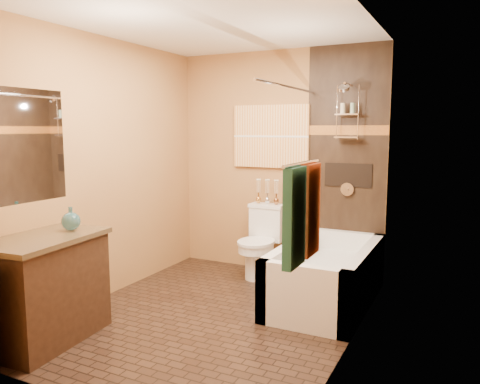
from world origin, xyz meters
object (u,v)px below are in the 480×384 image
Objects in this scene: toilet at (261,241)px; vanity at (45,288)px; bathtub at (326,280)px; sunset_painting at (271,136)px.

vanity is (-0.84, -2.21, 0.02)m from toilet.
bathtub is 1.01m from toilet.
vanity is at bearing -110.18° from toilet.
sunset_painting is at bearing 66.36° from vanity.
toilet is at bearing -90.00° from sunset_painting.
toilet is at bearing 64.31° from vanity.
toilet is 2.36m from vanity.
toilet is (0.00, -0.26, -1.15)m from sunset_painting.
vanity is at bearing -108.78° from sunset_painting.
sunset_painting reaches higher than vanity.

